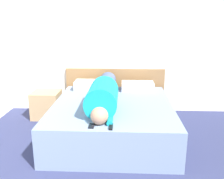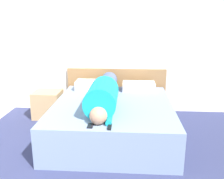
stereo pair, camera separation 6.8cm
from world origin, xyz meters
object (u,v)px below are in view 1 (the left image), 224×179
at_px(tv_remote, 111,127).
at_px(cell_phone, 92,126).
at_px(pillow_near_headboard, 92,85).
at_px(pillow_second, 138,86).
at_px(bed, 112,120).
at_px(nightstand, 47,104).
at_px(person_lying, 104,93).

xyz_separation_m(tv_remote, cell_phone, (-0.22, 0.02, -0.01)).
distance_m(pillow_near_headboard, pillow_second, 0.79).
height_order(bed, tv_remote, tv_remote).
relative_size(bed, nightstand, 4.12).
height_order(bed, cell_phone, cell_phone).
relative_size(nightstand, cell_phone, 3.59).
xyz_separation_m(bed, pillow_second, (0.40, 0.73, 0.32)).
distance_m(person_lying, cell_phone, 0.78).
distance_m(bed, nightstand, 1.38).
height_order(nightstand, person_lying, person_lying).
bearing_deg(cell_phone, pillow_second, 68.82).
distance_m(nightstand, person_lying, 1.39).
bearing_deg(person_lying, pillow_second, 57.15).
height_order(bed, person_lying, person_lying).
bearing_deg(bed, pillow_second, 61.31).
bearing_deg(person_lying, tv_remote, -79.94).
bearing_deg(cell_phone, person_lying, 83.53).
xyz_separation_m(nightstand, pillow_near_headboard, (0.80, 0.05, 0.35)).
relative_size(nightstand, pillow_second, 0.86).
xyz_separation_m(nightstand, tv_remote, (1.22, -1.53, 0.28)).
bearing_deg(tv_remote, nightstand, 128.52).
bearing_deg(cell_phone, pillow_near_headboard, 97.05).
bearing_deg(pillow_second, pillow_near_headboard, 180.00).
bearing_deg(pillow_near_headboard, cell_phone, -82.95).
bearing_deg(nightstand, person_lying, -34.88).
bearing_deg(person_lying, nightstand, 145.12).
height_order(bed, nightstand, bed).
relative_size(nightstand, person_lying, 0.26).
bearing_deg(bed, cell_phone, -103.79).
relative_size(tv_remote, cell_phone, 1.15).
bearing_deg(tv_remote, pillow_second, 76.50).
bearing_deg(nightstand, tv_remote, -51.48).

